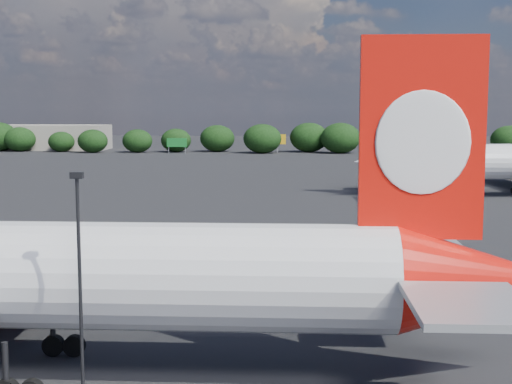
{
  "coord_description": "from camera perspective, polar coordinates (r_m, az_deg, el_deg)",
  "views": [
    {
      "loc": [
        18.97,
        -35.55,
        13.67
      ],
      "look_at": [
        16.0,
        12.0,
        8.0
      ],
      "focal_mm": 50.0,
      "sensor_mm": 36.0,
      "label": 1
    }
  ],
  "objects": [
    {
      "name": "apron_lamp_post",
      "position": [
        32.27,
        -13.9,
        -6.98
      ],
      "size": [
        0.55,
        0.3,
        10.91
      ],
      "color": "black",
      "rests_on": "ground"
    },
    {
      "name": "qantas_airliner",
      "position": [
        37.78,
        -18.18,
        -6.53
      ],
      "size": [
        52.02,
        49.35,
        17.04
      ],
      "color": "white",
      "rests_on": "ground"
    },
    {
      "name": "ground",
      "position": [
        98.37,
        -7.59,
        -1.26
      ],
      "size": [
        500.0,
        500.0,
        0.0
      ],
      "primitive_type": "plane",
      "color": "black",
      "rests_on": "ground"
    },
    {
      "name": "horizon_treeline",
      "position": [
        216.88,
        -0.57,
        4.25
      ],
      "size": [
        205.5,
        16.47,
        9.21
      ],
      "color": "black",
      "rests_on": "ground"
    },
    {
      "name": "billboard_yellow",
      "position": [
        217.88,
        1.74,
        4.21
      ],
      "size": [
        5.0,
        0.3,
        5.5
      ],
      "color": "gold",
      "rests_on": "ground"
    },
    {
      "name": "terminal_building",
      "position": [
        242.74,
        -16.72,
        4.22
      ],
      "size": [
        42.0,
        16.0,
        8.0
      ],
      "color": "gray",
      "rests_on": "ground"
    },
    {
      "name": "highway_sign",
      "position": [
        215.01,
        -6.35,
        3.94
      ],
      "size": [
        6.0,
        0.3,
        4.5
      ],
      "color": "#156B26",
      "rests_on": "ground"
    }
  ]
}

